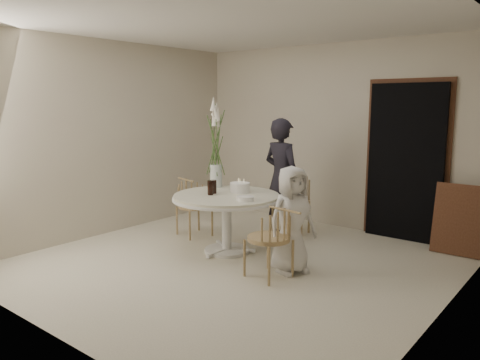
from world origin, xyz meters
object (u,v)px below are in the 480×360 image
Objects in this scene: chair_right at (276,233)px; girl at (282,178)px; boy at (292,220)px; chair_left at (190,199)px; chair_far at (294,193)px; table at (227,204)px; birthday_cake at (240,187)px; flower_vase at (216,147)px.

chair_right is 0.48× the size of girl.
girl reaches higher than boy.
chair_left is 0.66× the size of boy.
chair_far is 0.35m from girl.
birthday_cake reaches higher than table.
boy is at bearing -15.65° from flower_vase.
chair_far reaches higher than chair_left.
chair_far is 1.13× the size of chair_right.
chair_left is (-1.12, -0.95, -0.07)m from chair_far.
chair_right is at bearing -94.67° from chair_left.
chair_right is 1.78m from flower_vase.
table is 1.13× the size of boy.
table is at bearing -102.49° from chair_right.
chair_right reaches higher than chair_left.
flower_vase is at bearing -140.26° from chair_far.
flower_vase reaches higher than girl.
chair_far is at bearing 81.66° from table.
birthday_cake reaches higher than chair_left.
chair_right is at bearing -79.75° from chair_far.
girl is at bearing 82.17° from birthday_cake.
chair_left is (-1.95, 0.70, -0.01)m from chair_right.
chair_right reaches higher than table.
table is 0.29m from birthday_cake.
birthday_cake reaches higher than chair_right.
table is at bearing -114.64° from chair_far.
girl is (-0.05, -0.25, 0.24)m from chair_far.
flower_vase is (-0.48, 0.09, 0.47)m from birthday_cake.
flower_vase is (-0.59, -0.70, 0.44)m from girl.
girl reaches higher than chair_left.
chair_far reaches higher than chair_right.
table is at bearing 107.23° from boy.
girl is 6.58× the size of birthday_cake.
chair_left is at bearing -179.45° from flower_vase.
chair_far is at bearing -144.84° from chair_right.
chair_left is 3.13× the size of birthday_cake.
chair_left is 0.90m from flower_vase.
chair_left is 1.32m from girl.
chair_right is (1.01, -0.39, -0.10)m from table.
chair_left is at bearing 161.72° from table.
chair_right is at bearing -157.07° from boy.
boy is at bearing -75.03° from chair_far.
girl reaches higher than chair_far.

